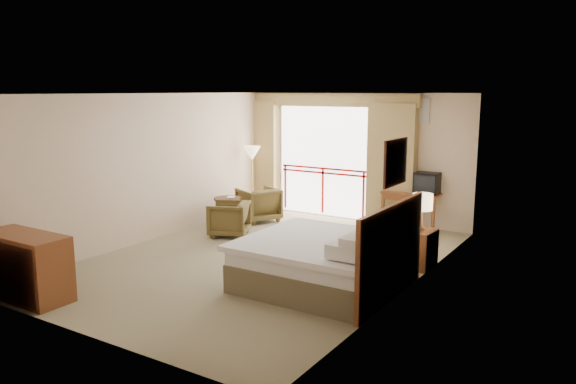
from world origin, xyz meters
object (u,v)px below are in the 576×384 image
Objects in this scene: wastebasket at (378,226)px; armchair_near at (229,236)px; bed at (327,261)px; armchair_far at (259,221)px; nightstand at (420,249)px; dresser at (25,266)px; side_table at (228,207)px; desk at (413,200)px; table_lamp at (423,203)px; tv at (427,183)px; floor_lamp at (252,156)px.

wastebasket is 0.37× the size of armchair_near.
armchair_far is at bearing 138.39° from bed.
bed is 1.74m from nightstand.
bed is 3.51× the size of nightstand.
dresser reaches higher than armchair_far.
side_table is at bearing 176.56° from nightstand.
bed is 1.87× the size of desk.
armchair_far is (-3.99, 1.23, -1.04)m from table_lamp.
table_lamp is at bearing -49.13° from wastebasket.
armchair_near is at bearing -160.47° from tv.
armchair_near is 0.48× the size of floor_lamp.
floor_lamp reaches higher than nightstand.
wastebasket is (-1.42, 1.69, -0.17)m from nightstand.
nightstand is 2.67m from desk.
nightstand is 2.22m from wastebasket.
bed is at bearing -110.95° from tv.
armchair_near is 2.39m from floor_lamp.
armchair_far is (-2.98, -1.18, -0.58)m from desk.
tv reaches higher than dresser.
desk is at bearing 112.82° from table_lamp.
armchair_far is at bearing 162.89° from table_lamp.
side_table is at bearing -144.05° from desk.
desk is at bearing 61.78° from wastebasket.
bed is 4.00m from desk.
wastebasket is (-0.60, 3.23, -0.24)m from bed.
tv is at bearing 88.37° from bed.
nightstand is 2.59m from tv.
desk is 3.75m from armchair_near.
floor_lamp is at bearing 178.60° from armchair_near.
table_lamp is 4.30m from armchair_far.
table_lamp reaches higher than wastebasket.
side_table is at bearing 173.77° from table_lamp.
armchair_far is 0.59× the size of dresser.
tv is 0.64× the size of armchair_near.
table_lamp reaches higher than side_table.
nightstand is at bearing -92.78° from tv.
floor_lamp is at bearing -107.94° from armchair_far.
desk is (-0.19, 3.99, 0.20)m from bed.
bed is 3.85× the size of table_lamp.
table_lamp is 2.65m from desk.
table_lamp is 5.79m from dresser.
floor_lamp is 5.97m from dresser.
side_table is at bearing 148.94° from bed.
desk is 0.86× the size of dresser.
floor_lamp is (-0.53, 0.52, 1.31)m from armchair_far.
nightstand is at bearing -49.98° from wastebasket.
dresser is at bearing -141.26° from bed.
desk is at bearing 31.21° from side_table.
wastebasket is at bearing 61.23° from dresser.
armchair_far is 5.39m from dresser.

